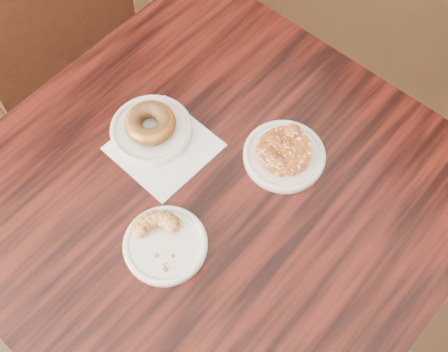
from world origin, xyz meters
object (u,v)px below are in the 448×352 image
chair_far (42,39)px  apple_fritter (285,150)px  cafe_table (216,261)px  glazed_donut (150,123)px  cruller_fragment (164,241)px

chair_far → apple_fritter: bearing=98.8°
cafe_table → apple_fritter: 0.43m
glazed_donut → cruller_fragment: bearing=-110.7°
apple_fritter → cruller_fragment: bearing=-170.1°
apple_fritter → cruller_fragment: apple_fritter is taller
glazed_donut → apple_fritter: glazed_donut is taller
apple_fritter → glazed_donut: bearing=137.6°
cafe_table → apple_fritter: size_ratio=6.23×
glazed_donut → chair_far: bearing=96.6°
glazed_donut → apple_fritter: 0.26m
chair_far → glazed_donut: bearing=87.3°
glazed_donut → cruller_fragment: 0.24m
glazed_donut → cruller_fragment: glazed_donut is taller
cafe_table → apple_fritter: bearing=-19.9°
cafe_table → chair_far: bearing=79.4°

